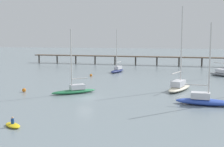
{
  "coord_description": "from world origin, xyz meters",
  "views": [
    {
      "loc": [
        14.69,
        -45.78,
        9.87
      ],
      "look_at": [
        0.0,
        20.23,
        1.5
      ],
      "focal_mm": 48.54,
      "sensor_mm": 36.0,
      "label": 1
    }
  ],
  "objects_px": {
    "sailboat_blue": "(204,100)",
    "dinghy_yellow": "(13,125)",
    "mooring_buoy_inner": "(24,90)",
    "sailboat_navy": "(117,69)",
    "mooring_buoy_outer": "(91,75)",
    "sailboat_cream": "(179,86)",
    "sailboat_green": "(75,89)",
    "pier": "(175,55)"
  },
  "relations": [
    {
      "from": "pier",
      "to": "sailboat_cream",
      "type": "bearing_deg",
      "value": -87.98
    },
    {
      "from": "sailboat_navy",
      "to": "dinghy_yellow",
      "type": "relative_size",
      "value": 4.13
    },
    {
      "from": "sailboat_green",
      "to": "mooring_buoy_inner",
      "type": "xyz_separation_m",
      "value": [
        -9.22,
        -0.71,
        -0.37
      ]
    },
    {
      "from": "sailboat_blue",
      "to": "sailboat_cream",
      "type": "relative_size",
      "value": 0.77
    },
    {
      "from": "sailboat_navy",
      "to": "sailboat_green",
      "type": "distance_m",
      "value": 31.77
    },
    {
      "from": "sailboat_green",
      "to": "mooring_buoy_outer",
      "type": "relative_size",
      "value": 17.14
    },
    {
      "from": "sailboat_blue",
      "to": "mooring_buoy_outer",
      "type": "relative_size",
      "value": 18.19
    },
    {
      "from": "sailboat_cream",
      "to": "dinghy_yellow",
      "type": "bearing_deg",
      "value": -123.29
    },
    {
      "from": "sailboat_blue",
      "to": "mooring_buoy_inner",
      "type": "bearing_deg",
      "value": 173.27
    },
    {
      "from": "sailboat_blue",
      "to": "sailboat_green",
      "type": "distance_m",
      "value": 21.68
    },
    {
      "from": "sailboat_navy",
      "to": "sailboat_cream",
      "type": "distance_m",
      "value": 29.67
    },
    {
      "from": "sailboat_cream",
      "to": "sailboat_navy",
      "type": "bearing_deg",
      "value": 124.02
    },
    {
      "from": "sailboat_green",
      "to": "mooring_buoy_inner",
      "type": "height_order",
      "value": "sailboat_green"
    },
    {
      "from": "sailboat_green",
      "to": "dinghy_yellow",
      "type": "relative_size",
      "value": 3.94
    },
    {
      "from": "sailboat_navy",
      "to": "sailboat_blue",
      "type": "relative_size",
      "value": 0.99
    },
    {
      "from": "mooring_buoy_outer",
      "to": "sailboat_navy",
      "type": "bearing_deg",
      "value": 65.4
    },
    {
      "from": "dinghy_yellow",
      "to": "mooring_buoy_inner",
      "type": "relative_size",
      "value": 4.09
    },
    {
      "from": "sailboat_navy",
      "to": "mooring_buoy_outer",
      "type": "relative_size",
      "value": 17.98
    },
    {
      "from": "pier",
      "to": "mooring_buoy_outer",
      "type": "xyz_separation_m",
      "value": [
        -19.5,
        -32.49,
        -3.31
      ]
    },
    {
      "from": "sailboat_blue",
      "to": "dinghy_yellow",
      "type": "height_order",
      "value": "sailboat_blue"
    },
    {
      "from": "sailboat_cream",
      "to": "mooring_buoy_inner",
      "type": "height_order",
      "value": "sailboat_cream"
    },
    {
      "from": "sailboat_cream",
      "to": "pier",
      "type": "bearing_deg",
      "value": 92.02
    },
    {
      "from": "pier",
      "to": "sailboat_blue",
      "type": "height_order",
      "value": "sailboat_blue"
    },
    {
      "from": "sailboat_green",
      "to": "dinghy_yellow",
      "type": "xyz_separation_m",
      "value": [
        -0.08,
        -19.9,
        -0.5
      ]
    },
    {
      "from": "sailboat_blue",
      "to": "mooring_buoy_outer",
      "type": "bearing_deg",
      "value": 133.48
    },
    {
      "from": "mooring_buoy_outer",
      "to": "dinghy_yellow",
      "type": "bearing_deg",
      "value": -85.34
    },
    {
      "from": "sailboat_blue",
      "to": "sailboat_cream",
      "type": "distance_m",
      "value": 12.0
    },
    {
      "from": "sailboat_blue",
      "to": "mooring_buoy_inner",
      "type": "relative_size",
      "value": 17.09
    },
    {
      "from": "sailboat_cream",
      "to": "mooring_buoy_inner",
      "type": "distance_m",
      "value": 28.04
    },
    {
      "from": "pier",
      "to": "mooring_buoy_inner",
      "type": "relative_size",
      "value": 109.5
    },
    {
      "from": "sailboat_cream",
      "to": "mooring_buoy_inner",
      "type": "relative_size",
      "value": 22.08
    },
    {
      "from": "dinghy_yellow",
      "to": "mooring_buoy_outer",
      "type": "height_order",
      "value": "dinghy_yellow"
    },
    {
      "from": "pier",
      "to": "mooring_buoy_inner",
      "type": "xyz_separation_m",
      "value": [
        -25.25,
        -54.96,
        -3.28
      ]
    },
    {
      "from": "sailboat_cream",
      "to": "sailboat_green",
      "type": "bearing_deg",
      "value": -157.97
    },
    {
      "from": "pier",
      "to": "sailboat_cream",
      "type": "distance_m",
      "value": 47.21
    },
    {
      "from": "sailboat_green",
      "to": "mooring_buoy_outer",
      "type": "bearing_deg",
      "value": 99.08
    },
    {
      "from": "sailboat_blue",
      "to": "mooring_buoy_outer",
      "type": "xyz_separation_m",
      "value": [
        -24.72,
        26.07,
        -0.44
      ]
    },
    {
      "from": "pier",
      "to": "mooring_buoy_inner",
      "type": "distance_m",
      "value": 60.57
    },
    {
      "from": "pier",
      "to": "sailboat_navy",
      "type": "bearing_deg",
      "value": -123.57
    },
    {
      "from": "sailboat_blue",
      "to": "dinghy_yellow",
      "type": "distance_m",
      "value": 26.43
    },
    {
      "from": "mooring_buoy_inner",
      "to": "sailboat_navy",
      "type": "bearing_deg",
      "value": 72.38
    },
    {
      "from": "mooring_buoy_inner",
      "to": "sailboat_blue",
      "type": "bearing_deg",
      "value": -6.73
    }
  ]
}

